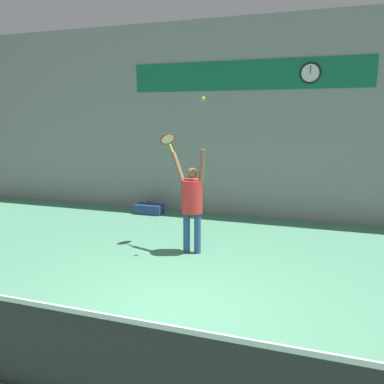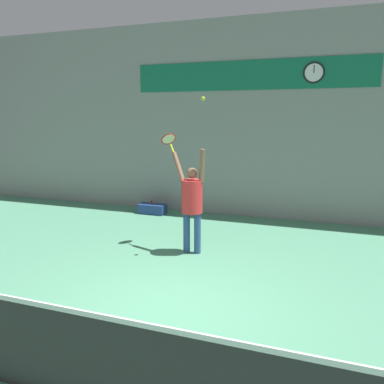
% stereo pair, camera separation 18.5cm
% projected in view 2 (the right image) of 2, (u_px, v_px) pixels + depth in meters
% --- Properties ---
extents(ground_plane, '(18.00, 18.00, 0.00)m').
position_uv_depth(ground_plane, '(165.00, 315.00, 4.96)').
color(ground_plane, '#4C8C6B').
extents(back_wall, '(18.00, 0.10, 5.00)m').
position_uv_depth(back_wall, '(248.00, 120.00, 9.50)').
color(back_wall, gray).
rests_on(back_wall, ground_plane).
extents(sponsor_banner, '(5.95, 0.02, 0.71)m').
position_uv_depth(sponsor_banner, '(249.00, 75.00, 9.23)').
color(sponsor_banner, '#146B4C').
extents(scoreboard_clock, '(0.49, 0.04, 0.49)m').
position_uv_depth(scoreboard_clock, '(314.00, 73.00, 8.72)').
color(scoreboard_clock, white).
extents(court_net, '(7.24, 0.07, 1.06)m').
position_uv_depth(court_net, '(88.00, 358.00, 3.29)').
color(court_net, '#333333').
rests_on(court_net, ground_plane).
extents(tennis_player, '(0.79, 0.48, 2.01)m').
position_uv_depth(tennis_player, '(192.00, 200.00, 7.07)').
color(tennis_player, '#2D4C7F').
rests_on(tennis_player, ground_plane).
extents(tennis_racket, '(0.39, 0.39, 0.38)m').
position_uv_depth(tennis_racket, '(169.00, 140.00, 7.42)').
color(tennis_racket, yellow).
extents(tennis_ball, '(0.07, 0.07, 0.07)m').
position_uv_depth(tennis_ball, '(203.00, 98.00, 6.56)').
color(tennis_ball, '#CCDB2D').
extents(water_bottle, '(0.09, 0.09, 0.32)m').
position_uv_depth(water_bottle, '(152.00, 207.00, 10.29)').
color(water_bottle, '#D84C19').
rests_on(water_bottle, ground_plane).
extents(equipment_bag, '(0.73, 0.36, 0.26)m').
position_uv_depth(equipment_bag, '(153.00, 209.00, 10.18)').
color(equipment_bag, navy).
rests_on(equipment_bag, ground_plane).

